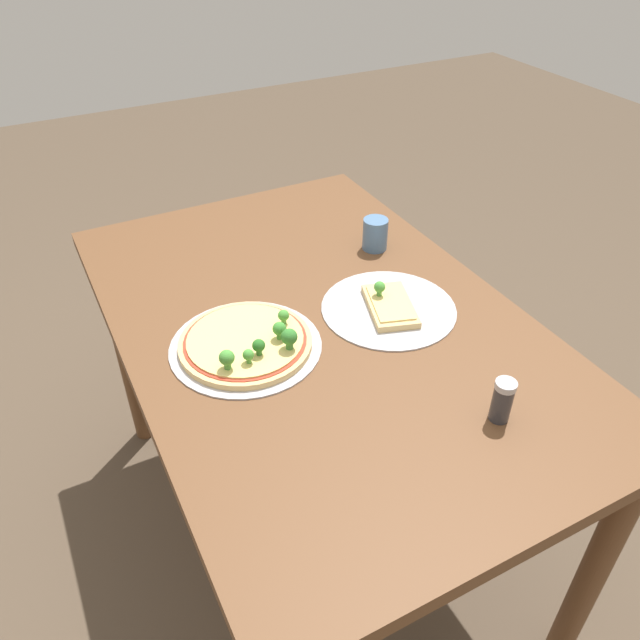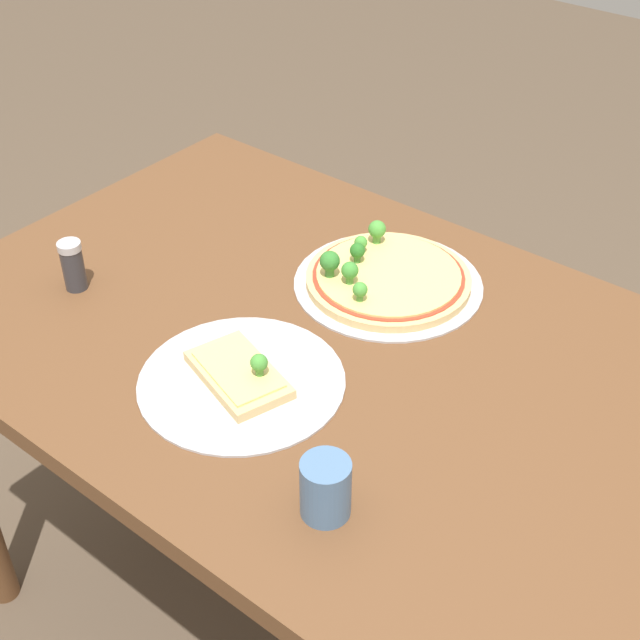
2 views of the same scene
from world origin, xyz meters
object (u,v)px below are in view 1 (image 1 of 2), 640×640
Objects in this scene: dining_table at (320,351)px; drinking_cup at (375,234)px; condiment_shaker at (502,400)px; pizza_tray_whole at (247,343)px; pizza_tray_slice at (389,307)px.

drinking_cup is at bearing -52.45° from dining_table.
dining_table is 15.69× the size of drinking_cup.
dining_table is 0.37m from drinking_cup.
pizza_tray_whole is at bearing 39.78° from condiment_shaker.
pizza_tray_whole is (-0.02, 0.18, 0.11)m from dining_table.
pizza_tray_slice is (-0.04, -0.16, 0.11)m from dining_table.
condiment_shaker reaches higher than pizza_tray_slice.
pizza_tray_slice is 0.38m from condiment_shaker.
drinking_cup is 0.64m from condiment_shaker.
dining_table is at bearing -83.03° from pizza_tray_whole.
drinking_cup is at bearing -24.47° from pizza_tray_slice.
dining_table is 4.26× the size of pizza_tray_slice.
pizza_tray_whole is 0.34m from pizza_tray_slice.
dining_table is at bearing 127.55° from drinking_cup.
condiment_shaker is (-0.42, -0.15, 0.14)m from dining_table.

